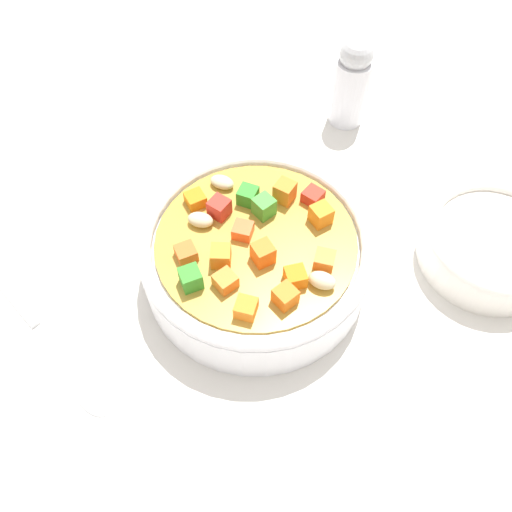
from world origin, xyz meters
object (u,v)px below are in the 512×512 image
soup_bowl_main (256,254)px  spoon (30,318)px  side_bowl_small (492,245)px  pepper_shaker (352,82)px

soup_bowl_main → spoon: 18.36cm
spoon → side_bowl_small: (23.01, -29.54, 1.52)cm
soup_bowl_main → side_bowl_small: soup_bowl_main is taller
spoon → side_bowl_small: side_bowl_small is taller
spoon → soup_bowl_main: bearing=59.3°
side_bowl_small → pepper_shaker: (10.29, 17.22, 2.60)cm
spoon → side_bowl_small: bearing=54.5°
side_bowl_small → spoon: bearing=127.9°
pepper_shaker → spoon: bearing=159.7°
spoon → side_bowl_small: 37.47cm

